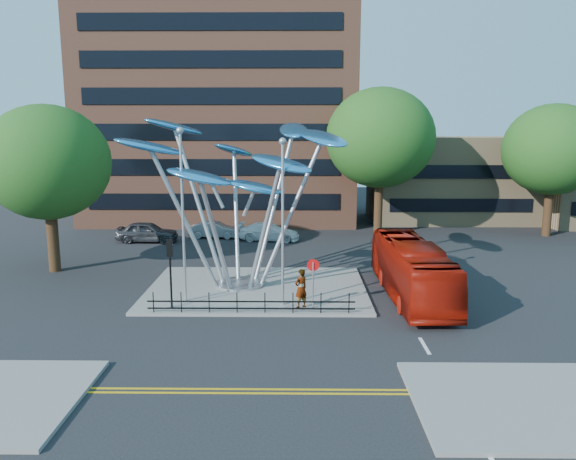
{
  "coord_description": "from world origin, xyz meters",
  "views": [
    {
      "loc": [
        1.11,
        -24.08,
        8.97
      ],
      "look_at": [
        0.75,
        4.0,
        3.77
      ],
      "focal_mm": 35.0,
      "sensor_mm": 36.0,
      "label": 1
    }
  ],
  "objects_px": {
    "no_entry_sign_island": "(313,275)",
    "parked_car_right": "(269,232)",
    "parked_car_mid": "(215,230)",
    "parked_car_left": "(147,232)",
    "leaf_sculpture": "(237,165)",
    "pedestrian": "(301,288)",
    "tree_far": "(553,150)",
    "tree_left": "(47,163)",
    "red_bus": "(412,269)",
    "traffic_light_island": "(170,259)",
    "street_lamp_left": "(182,200)",
    "street_lamp_right": "(283,207)",
    "tree_right": "(380,138)"
  },
  "relations": [
    {
      "from": "pedestrian",
      "to": "parked_car_left",
      "type": "height_order",
      "value": "pedestrian"
    },
    {
      "from": "tree_right",
      "to": "leaf_sculpture",
      "type": "bearing_deg",
      "value": -123.31
    },
    {
      "from": "tree_right",
      "to": "traffic_light_island",
      "type": "height_order",
      "value": "tree_right"
    },
    {
      "from": "parked_car_left",
      "to": "tree_far",
      "type": "bearing_deg",
      "value": -83.58
    },
    {
      "from": "tree_left",
      "to": "street_lamp_left",
      "type": "distance_m",
      "value": 11.6
    },
    {
      "from": "pedestrian",
      "to": "no_entry_sign_island",
      "type": "bearing_deg",
      "value": 144.21
    },
    {
      "from": "tree_left",
      "to": "tree_far",
      "type": "relative_size",
      "value": 0.95
    },
    {
      "from": "leaf_sculpture",
      "to": "parked_car_right",
      "type": "xyz_separation_m",
      "value": [
        1.1,
        13.1,
        -6.17
      ]
    },
    {
      "from": "leaf_sculpture",
      "to": "no_entry_sign_island",
      "type": "relative_size",
      "value": 5.19
    },
    {
      "from": "no_entry_sign_island",
      "to": "red_bus",
      "type": "distance_m",
      "value": 5.8
    },
    {
      "from": "street_lamp_left",
      "to": "parked_car_left",
      "type": "distance_m",
      "value": 17.29
    },
    {
      "from": "no_entry_sign_island",
      "to": "parked_car_mid",
      "type": "relative_size",
      "value": 0.6
    },
    {
      "from": "tree_left",
      "to": "street_lamp_left",
      "type": "relative_size",
      "value": 1.17
    },
    {
      "from": "leaf_sculpture",
      "to": "street_lamp_left",
      "type": "xyz_separation_m",
      "value": [
        -2.43,
        -3.18,
        -1.52
      ]
    },
    {
      "from": "leaf_sculpture",
      "to": "pedestrian",
      "type": "relative_size",
      "value": 6.49
    },
    {
      "from": "red_bus",
      "to": "traffic_light_island",
      "type": "bearing_deg",
      "value": -170.66
    },
    {
      "from": "street_lamp_right",
      "to": "red_bus",
      "type": "distance_m",
      "value": 7.91
    },
    {
      "from": "traffic_light_island",
      "to": "no_entry_sign_island",
      "type": "height_order",
      "value": "traffic_light_island"
    },
    {
      "from": "leaf_sculpture",
      "to": "street_lamp_right",
      "type": "relative_size",
      "value": 1.53
    },
    {
      "from": "tree_far",
      "to": "traffic_light_island",
      "type": "height_order",
      "value": "tree_far"
    },
    {
      "from": "red_bus",
      "to": "parked_car_mid",
      "type": "height_order",
      "value": "red_bus"
    },
    {
      "from": "tree_left",
      "to": "leaf_sculpture",
      "type": "xyz_separation_m",
      "value": [
        11.93,
        -3.32,
        0.08
      ]
    },
    {
      "from": "tree_far",
      "to": "street_lamp_left",
      "type": "bearing_deg",
      "value": -145.08
    },
    {
      "from": "no_entry_sign_island",
      "to": "red_bus",
      "type": "bearing_deg",
      "value": 23.84
    },
    {
      "from": "parked_car_mid",
      "to": "parked_car_left",
      "type": "bearing_deg",
      "value": 112.93
    },
    {
      "from": "parked_car_left",
      "to": "no_entry_sign_island",
      "type": "bearing_deg",
      "value": -141.62
    },
    {
      "from": "tree_left",
      "to": "parked_car_right",
      "type": "distance_m",
      "value": 17.4
    },
    {
      "from": "no_entry_sign_island",
      "to": "pedestrian",
      "type": "relative_size",
      "value": 1.25
    },
    {
      "from": "traffic_light_island",
      "to": "street_lamp_right",
      "type": "bearing_deg",
      "value": 5.19
    },
    {
      "from": "traffic_light_island",
      "to": "red_bus",
      "type": "bearing_deg",
      "value": 10.85
    },
    {
      "from": "tree_far",
      "to": "parked_car_right",
      "type": "xyz_separation_m",
      "value": [
        -22.97,
        -2.22,
        -6.4
      ]
    },
    {
      "from": "street_lamp_left",
      "to": "red_bus",
      "type": "relative_size",
      "value": 0.82
    },
    {
      "from": "tree_left",
      "to": "parked_car_left",
      "type": "relative_size",
      "value": 2.16
    },
    {
      "from": "tree_left",
      "to": "pedestrian",
      "type": "relative_size",
      "value": 5.27
    },
    {
      "from": "tree_left",
      "to": "parked_car_left",
      "type": "distance_m",
      "value": 11.4
    },
    {
      "from": "tree_far",
      "to": "parked_car_mid",
      "type": "relative_size",
      "value": 2.65
    },
    {
      "from": "tree_right",
      "to": "street_lamp_right",
      "type": "distance_m",
      "value": 20.64
    },
    {
      "from": "leaf_sculpture",
      "to": "parked_car_mid",
      "type": "relative_size",
      "value": 3.12
    },
    {
      "from": "tree_right",
      "to": "parked_car_right",
      "type": "height_order",
      "value": "tree_right"
    },
    {
      "from": "street_lamp_left",
      "to": "pedestrian",
      "type": "relative_size",
      "value": 4.49
    },
    {
      "from": "no_entry_sign_island",
      "to": "pedestrian",
      "type": "bearing_deg",
      "value": -178.43
    },
    {
      "from": "tree_right",
      "to": "pedestrian",
      "type": "bearing_deg",
      "value": -108.68
    },
    {
      "from": "traffic_light_island",
      "to": "pedestrian",
      "type": "xyz_separation_m",
      "value": [
        6.41,
        0.0,
        -1.49
      ]
    },
    {
      "from": "leaf_sculpture",
      "to": "no_entry_sign_island",
      "type": "height_order",
      "value": "leaf_sculpture"
    },
    {
      "from": "tree_far",
      "to": "street_lamp_right",
      "type": "distance_m",
      "value": 28.76
    },
    {
      "from": "parked_car_left",
      "to": "tree_left",
      "type": "bearing_deg",
      "value": 160.26
    },
    {
      "from": "red_bus",
      "to": "parked_car_right",
      "type": "height_order",
      "value": "red_bus"
    },
    {
      "from": "street_lamp_left",
      "to": "parked_car_left",
      "type": "xyz_separation_m",
      "value": [
        -6.02,
        15.56,
        -4.54
      ]
    },
    {
      "from": "tree_right",
      "to": "pedestrian",
      "type": "relative_size",
      "value": 6.18
    },
    {
      "from": "no_entry_sign_island",
      "to": "parked_car_right",
      "type": "bearing_deg",
      "value": 99.75
    }
  ]
}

